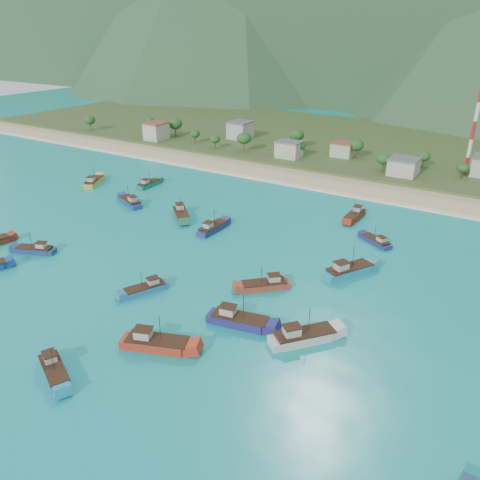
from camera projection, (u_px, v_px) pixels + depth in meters
The scene contains 22 objects.
ground at pixel (189, 283), 95.54m from camera, with size 600.00×600.00×0.00m, color #0C8579.
beach at pixel (334, 184), 156.43m from camera, with size 400.00×18.00×1.20m, color beige.
land at pixel (387, 148), 203.45m from camera, with size 400.00×110.00×2.40m, color #385123.
surf_line at pixel (323, 191), 149.11m from camera, with size 400.00×2.50×0.08m, color white.
village at pixel (374, 157), 169.54m from camera, with size 208.32×32.44×7.58m.
vegetation at pixel (349, 152), 175.20m from camera, with size 274.98×25.70×8.57m.
radio_tower at pixel (475, 121), 153.30m from camera, with size 1.20×1.20×35.98m.
boat_0 at pixel (94, 182), 155.40m from camera, with size 7.87×10.97×6.35m.
boat_1 at pixel (130, 202), 137.54m from camera, with size 10.92×6.90×6.22m.
boat_2 at pixel (213, 228), 119.80m from camera, with size 3.10×10.09×5.94m.
boat_3 at pixel (181, 214), 128.48m from camera, with size 10.04×9.63×6.35m.
boat_4 at pixel (36, 250), 108.20m from camera, with size 9.46×6.07×5.40m.
boat_8 at pixel (146, 289), 92.16m from camera, with size 6.15×9.17×5.26m.
boat_9 at pixel (239, 321), 81.82m from camera, with size 11.54×5.43×6.56m.
boat_11 at pixel (303, 337), 77.41m from camera, with size 9.83×10.83×6.69m.
boat_12 at pixel (149, 184), 153.63m from camera, with size 3.32×9.69×5.65m.
boat_14 at pixel (355, 216), 127.62m from camera, with size 2.97×10.04×5.93m.
boat_17 at pixel (156, 344), 75.82m from camera, with size 11.81×7.23×6.71m.
boat_18 at pixel (348, 271), 98.37m from camera, with size 8.62×11.76×6.83m.
boat_21 at pixel (265, 286), 93.28m from camera, with size 9.07×8.90×5.80m.
boat_25 at pixel (54, 371), 70.13m from camera, with size 9.60×6.40×5.50m.
boat_26 at pixel (376, 242), 112.70m from camera, with size 8.47×6.36×4.94m.
Camera 1 is at (53.23, -64.95, 47.58)m, focal length 35.00 mm.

